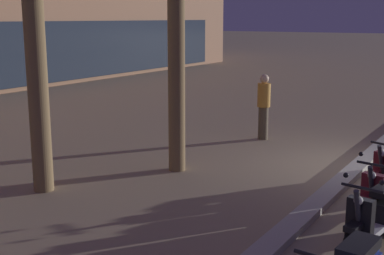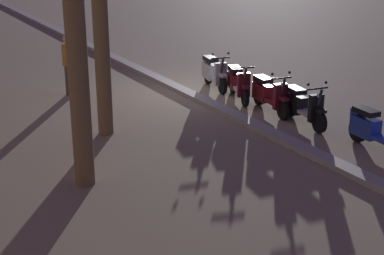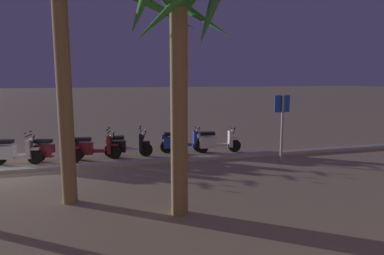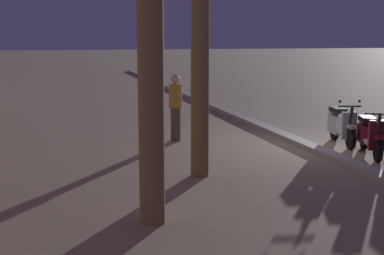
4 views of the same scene
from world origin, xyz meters
TOP-DOWN VIEW (x-y plane):
  - ground_plane at (0.00, 0.00)m, footprint 200.00×200.00m
  - curb_strip at (0.00, -0.04)m, footprint 60.00×0.36m
  - scooter_black_mid_rear at (-3.82, -1.25)m, footprint 1.83×0.63m
  - pedestrian_by_palm_tree at (1.41, 2.86)m, footprint 0.34×0.34m

SIDE VIEW (x-z plane):
  - ground_plane at x=0.00m, z-range 0.00..0.00m
  - curb_strip at x=0.00m, z-range 0.00..0.12m
  - scooter_black_mid_rear at x=-3.82m, z-range -0.14..1.03m
  - pedestrian_by_palm_tree at x=1.41m, z-range 0.05..1.77m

